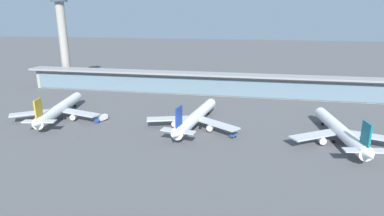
% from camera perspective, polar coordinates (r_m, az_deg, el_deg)
% --- Properties ---
extents(ground_plane, '(1200.00, 1200.00, 0.00)m').
position_cam_1_polar(ground_plane, '(147.48, -1.27, -4.60)').
color(ground_plane, '#515154').
extents(airliner_left_stand, '(45.94, 60.48, 16.19)m').
position_cam_1_polar(airliner_left_stand, '(181.25, -22.81, -0.19)').
color(airliner_left_stand, white).
rests_on(airliner_left_stand, ground).
extents(airliner_centre_stand, '(46.26, 60.69, 16.19)m').
position_cam_1_polar(airliner_centre_stand, '(153.94, 0.64, -1.67)').
color(airliner_centre_stand, white).
rests_on(airliner_centre_stand, ground).
extents(airliner_right_stand, '(46.38, 60.75, 16.19)m').
position_cam_1_polar(airliner_right_stand, '(150.40, 25.19, -3.74)').
color(airliner_right_stand, white).
rests_on(airliner_right_stand, ground).
extents(service_truck_near_nose_blue, '(5.15, 7.59, 3.10)m').
position_cam_1_polar(service_truck_near_nose_blue, '(170.24, -15.96, -1.74)').
color(service_truck_near_nose_blue, '#234C9E').
rests_on(service_truck_near_nose_blue, ground).
extents(service_truck_mid_apron_blue, '(3.18, 3.27, 2.05)m').
position_cam_1_polar(service_truck_mid_apron_blue, '(143.43, 7.34, -4.98)').
color(service_truck_mid_apron_blue, '#234C9E').
rests_on(service_truck_mid_apron_blue, ground).
extents(terminal_building, '(264.30, 12.80, 15.20)m').
position_cam_1_polar(terminal_building, '(217.28, 3.00, 4.43)').
color(terminal_building, '#9E998E').
rests_on(terminal_building, ground).
extents(control_tower, '(12.00, 12.00, 74.76)m').
position_cam_1_polar(control_tower, '(266.25, -22.31, 12.60)').
color(control_tower, '#9E998E').
rests_on(control_tower, ground).
extents(safety_cone_alpha, '(0.62, 0.62, 0.70)m').
position_cam_1_polar(safety_cone_alpha, '(156.16, -20.70, -4.37)').
color(safety_cone_alpha, orange).
rests_on(safety_cone_alpha, ground).
extents(safety_cone_bravo, '(0.62, 0.62, 0.70)m').
position_cam_1_polar(safety_cone_bravo, '(172.24, -26.80, -3.19)').
color(safety_cone_bravo, orange).
rests_on(safety_cone_bravo, ground).
extents(safety_cone_charlie, '(0.62, 0.62, 0.70)m').
position_cam_1_polar(safety_cone_charlie, '(167.20, -24.87, -3.49)').
color(safety_cone_charlie, orange).
rests_on(safety_cone_charlie, ground).
extents(safety_cone_delta, '(0.62, 0.62, 0.70)m').
position_cam_1_polar(safety_cone_delta, '(175.21, -31.33, -3.53)').
color(safety_cone_delta, orange).
rests_on(safety_cone_delta, ground).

